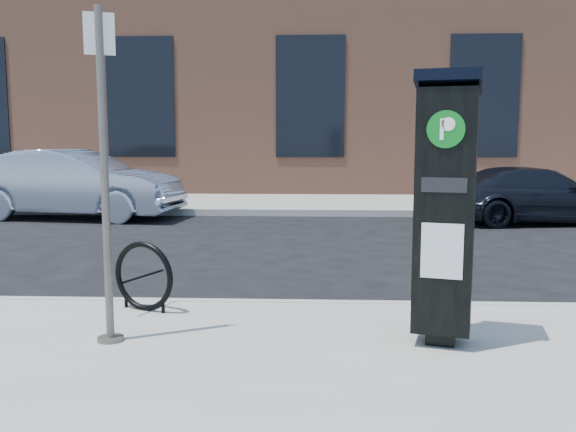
# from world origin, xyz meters

# --- Properties ---
(ground) EXTENTS (120.00, 120.00, 0.00)m
(ground) POSITION_xyz_m (0.00, 0.00, 0.00)
(ground) COLOR black
(ground) RESTS_ON ground
(sidewalk_far) EXTENTS (60.00, 12.00, 0.15)m
(sidewalk_far) POSITION_xyz_m (0.00, 14.00, 0.07)
(sidewalk_far) COLOR gray
(sidewalk_far) RESTS_ON ground
(curb_near) EXTENTS (60.00, 0.12, 0.16)m
(curb_near) POSITION_xyz_m (0.00, -0.02, 0.07)
(curb_near) COLOR #9E9B93
(curb_near) RESTS_ON ground
(curb_far) EXTENTS (60.00, 0.12, 0.16)m
(curb_far) POSITION_xyz_m (0.00, 8.02, 0.07)
(curb_far) COLOR #9E9B93
(curb_far) RESTS_ON ground
(building) EXTENTS (28.00, 10.05, 8.25)m
(building) POSITION_xyz_m (-0.00, 17.00, 4.15)
(building) COLOR #9C6147
(building) RESTS_ON ground
(parking_kiosk) EXTENTS (0.59, 0.55, 2.16)m
(parking_kiosk) POSITION_xyz_m (1.17, -1.22, 1.26)
(parking_kiosk) COLOR black
(parking_kiosk) RESTS_ON sidewalk_near
(sign_pole) EXTENTS (0.23, 0.21, 2.65)m
(sign_pole) POSITION_xyz_m (-1.51, -1.29, 1.47)
(sign_pole) COLOR #4D4944
(sign_pole) RESTS_ON sidewalk_near
(bike_rack) EXTENTS (0.64, 0.31, 0.68)m
(bike_rack) POSITION_xyz_m (-1.48, -0.40, 0.48)
(bike_rack) COLOR black
(bike_rack) RESTS_ON sidewalk_near
(car_silver) EXTENTS (4.88, 2.18, 1.56)m
(car_silver) POSITION_xyz_m (-5.24, 7.40, 0.78)
(car_silver) COLOR #8A98B0
(car_silver) RESTS_ON ground
(car_dark) EXTENTS (4.29, 2.19, 1.19)m
(car_dark) POSITION_xyz_m (4.84, 7.06, 0.60)
(car_dark) COLOR black
(car_dark) RESTS_ON ground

